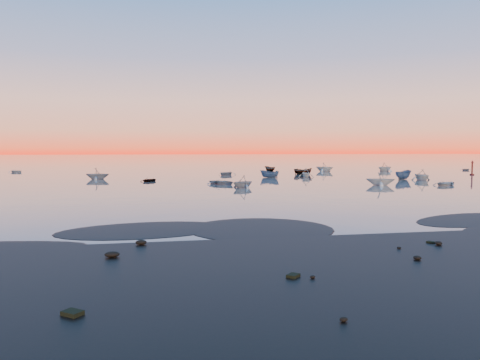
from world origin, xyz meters
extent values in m
plane|color=slate|center=(0.00, 100.00, 0.00)|extent=(600.00, 600.00, 0.00)
imported|color=slate|center=(-4.15, 36.63, 0.00)|extent=(4.60, 3.88, 1.08)
imported|color=#3E5777|center=(26.20, 41.18, 0.00)|extent=(4.06, 4.60, 1.51)
imported|color=silver|center=(28.49, 39.53, 0.00)|extent=(3.94, 1.92, 1.35)
cylinder|color=#4B1110|center=(46.41, 51.12, 0.05)|extent=(0.81, 0.81, 0.27)
cylinder|color=#4B1110|center=(46.41, 51.12, 1.17)|extent=(0.29, 0.29, 2.34)
cone|color=#4B1110|center=(46.41, 51.12, 2.57)|extent=(0.54, 0.54, 0.45)
camera|label=1|loc=(-14.22, -27.85, 4.97)|focal=35.00mm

